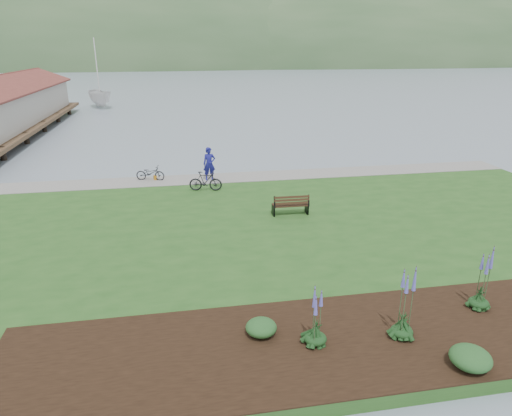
{
  "coord_description": "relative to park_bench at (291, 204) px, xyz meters",
  "views": [
    {
      "loc": [
        -3.96,
        -19.76,
        8.04
      ],
      "look_at": [
        -0.62,
        -1.24,
        1.3
      ],
      "focal_mm": 32.0,
      "sensor_mm": 36.0,
      "label": 1
    }
  ],
  "objects": [
    {
      "name": "shoreline_path",
      "position": [
        -1.27,
        6.9,
        -0.51
      ],
      "size": [
        34.0,
        2.2,
        0.03
      ],
      "primitive_type": "cube",
      "color": "gray",
      "rests_on": "lawn"
    },
    {
      "name": "far_hillside",
      "position": [
        18.73,
        170.0,
        -0.92
      ],
      "size": [
        580.0,
        80.0,
        38.0
      ],
      "primitive_type": null,
      "color": "#345630",
      "rests_on": "ground"
    },
    {
      "name": "ground",
      "position": [
        -1.27,
        0.0,
        -0.92
      ],
      "size": [
        600.0,
        600.0,
        0.0
      ],
      "primitive_type": "plane",
      "color": "gray",
      "rests_on": "ground"
    },
    {
      "name": "shrub_1",
      "position": [
        1.7,
        -11.44,
        -0.22
      ],
      "size": [
        1.03,
        1.03,
        0.51
      ],
      "primitive_type": "ellipsoid",
      "color": "#1E4C21",
      "rests_on": "garden_bed"
    },
    {
      "name": "garden_bed",
      "position": [
        1.73,
        -9.8,
        -0.5
      ],
      "size": [
        24.0,
        4.4,
        0.04
      ],
      "primitive_type": "cube",
      "color": "black",
      "rests_on": "lawn"
    },
    {
      "name": "shrub_0",
      "position": [
        -3.18,
        -9.18,
        -0.26
      ],
      "size": [
        0.87,
        0.87,
        0.44
      ],
      "primitive_type": "ellipsoid",
      "color": "#1E4C21",
      "rests_on": "garden_bed"
    },
    {
      "name": "bicycle_a",
      "position": [
        -6.78,
        7.2,
        -0.07
      ],
      "size": [
        1.01,
        1.81,
        0.89
      ],
      "primitive_type": "imported",
      "rotation": [
        0.0,
        0.0,
        1.31
      ],
      "color": "black",
      "rests_on": "lawn"
    },
    {
      "name": "echium_4",
      "position": [
        -1.82,
        -9.84,
        0.26
      ],
      "size": [
        0.62,
        0.62,
        1.99
      ],
      "color": "#133415",
      "rests_on": "garden_bed"
    },
    {
      "name": "pannier",
      "position": [
        -6.52,
        7.2,
        -0.38
      ],
      "size": [
        0.21,
        0.29,
        0.28
      ],
      "primitive_type": "cube",
      "rotation": [
        0.0,
        0.0,
        0.16
      ],
      "color": "#B97515",
      "rests_on": "lawn"
    },
    {
      "name": "sailboat",
      "position": [
        -14.81,
        46.02,
        -0.92
      ],
      "size": [
        14.07,
        14.18,
        28.55
      ],
      "primitive_type": "imported",
      "rotation": [
        0.0,
        0.0,
        0.37
      ],
      "color": "silver",
      "rests_on": "ground"
    },
    {
      "name": "bicycle_b",
      "position": [
        -3.69,
        4.56,
        0.02
      ],
      "size": [
        0.87,
        1.88,
        1.09
      ],
      "primitive_type": "imported",
      "rotation": [
        0.0,
        0.0,
        1.37
      ],
      "color": "black",
      "rests_on": "lawn"
    },
    {
      "name": "pier_pavilion",
      "position": [
        -21.27,
        27.52,
        1.72
      ],
      "size": [
        8.0,
        36.0,
        5.4
      ],
      "color": "#4C3826",
      "rests_on": "ground"
    },
    {
      "name": "echium_0",
      "position": [
        0.63,
        -9.95,
        0.42
      ],
      "size": [
        0.62,
        0.62,
        2.34
      ],
      "color": "#133415",
      "rests_on": "garden_bed"
    },
    {
      "name": "park_bench",
      "position": [
        0.0,
        0.0,
        0.0
      ],
      "size": [
        1.71,
        0.73,
        1.05
      ],
      "rotation": [
        0.0,
        0.0,
        -0.02
      ],
      "color": "black",
      "rests_on": "lawn"
    },
    {
      "name": "echium_1",
      "position": [
        3.64,
        -9.0,
        0.38
      ],
      "size": [
        0.62,
        0.62,
        2.25
      ],
      "color": "#133415",
      "rests_on": "garden_bed"
    },
    {
      "name": "person",
      "position": [
        -3.3,
        6.61,
        0.65
      ],
      "size": [
        0.86,
        0.6,
        2.33
      ],
      "primitive_type": "imported",
      "rotation": [
        0.0,
        0.0,
        0.03
      ],
      "color": "navy",
      "rests_on": "lawn"
    },
    {
      "name": "lawn",
      "position": [
        -1.27,
        -2.0,
        -0.72
      ],
      "size": [
        34.0,
        20.0,
        0.4
      ],
      "primitive_type": "cube",
      "color": "#23501C",
      "rests_on": "ground"
    }
  ]
}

